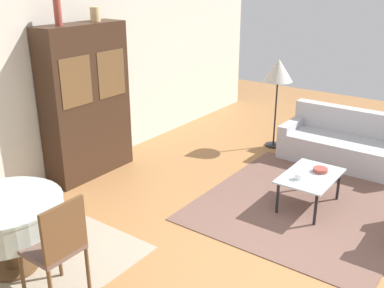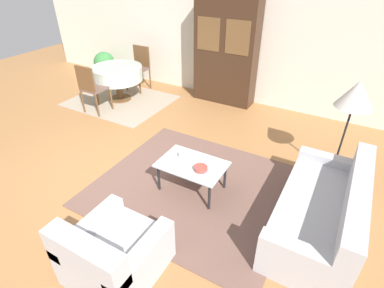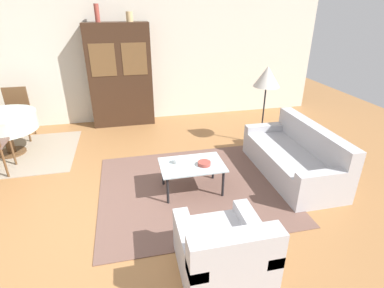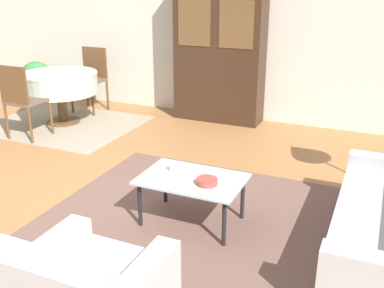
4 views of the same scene
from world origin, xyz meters
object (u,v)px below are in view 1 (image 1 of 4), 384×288
Objects in this scene: couch at (345,145)px; dining_table at (6,216)px; display_cabinet at (86,102)px; floor_lamp at (278,72)px; bowl at (320,170)px; dining_chair_near at (58,244)px; vase_tall at (58,12)px; cup at (299,176)px; coffee_table at (310,178)px; vase_short at (95,14)px.

dining_table is (-4.63, 1.77, 0.32)m from couch.
display_cabinet is 3.07m from floor_lamp.
couch reaches higher than bowl.
display_cabinet is 2.15× the size of dining_chair_near.
dining_chair_near is (0.00, -0.77, -0.02)m from dining_table.
vase_tall is (-0.33, 0.00, 1.24)m from display_cabinet.
dining_chair_near is 2.94m from cup.
bowl is (0.36, -0.13, -0.01)m from cup.
dining_table is at bearing -146.97° from vase_tall.
cup is 0.30× the size of vase_tall.
dining_table is (-2.94, 1.88, 0.22)m from coffee_table.
couch is 4.17m from vase_short.
bowl is (1.05, -3.06, -0.61)m from display_cabinet.
cup is at bearing 91.01° from couch.
vase_tall is at bearing 47.60° from dining_chair_near.
floor_lamp reaches higher than couch.
floor_lamp is 7.81× the size of vase_short.
cup is at bearing -146.51° from floor_lamp.
vase_tall reaches higher than bowl.
dining_table is (-2.05, -1.12, -0.47)m from display_cabinet.
vase_short reaches higher than cup.
vase_tall is 0.62m from vase_short.
display_cabinet is 1.28m from vase_tall.
display_cabinet reaches higher than dining_chair_near.
display_cabinet is at bearing 42.62° from dining_chair_near.
coffee_table is at bearing -67.92° from vase_tall.
couch is 1.55m from floor_lamp.
floor_lamp is at bearing 2.46° from dining_chair_near.
coffee_table is at bearing -141.93° from floor_lamp.
cup is at bearing -33.32° from dining_table.
floor_lamp reaches higher than dining_table.
display_cabinet is 2.39m from dining_table.
dining_chair_near is 3.09m from vase_tall.
dining_chair_near is at bearing 159.37° from bowl.
dining_chair_near is 3.44m from vase_short.
display_cabinet is 1.96× the size of dining_table.
vase_tall is (-1.38, 3.06, 1.85)m from bowl.
floor_lamp is (2.56, -1.69, 0.19)m from display_cabinet.
vase_short is at bearing 25.60° from dining_table.
dining_table is 1.10× the size of dining_chair_near.
vase_tall reaches higher than floor_lamp.
couch is 9.78× the size of vase_short.
dining_table is 3.07m from vase_short.
display_cabinet is 1.45× the size of floor_lamp.
floor_lamp is (4.61, 0.20, 0.68)m from dining_chair_near.
bowl is (-1.51, -1.37, -0.81)m from floor_lamp.
cup reaches higher than coffee_table.
coffee_table is 3.76m from vase_tall.
vase_tall is (-2.90, 2.89, 2.03)m from couch.
couch is 0.87× the size of display_cabinet.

